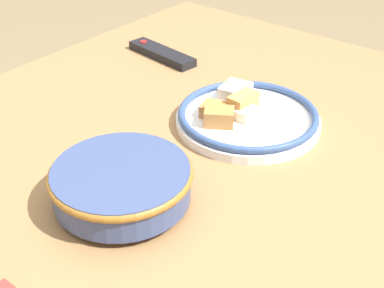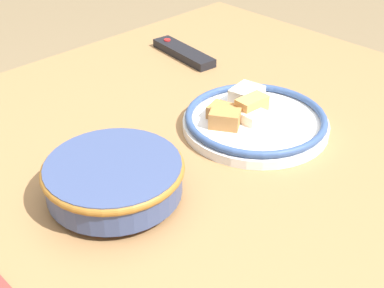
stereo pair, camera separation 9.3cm
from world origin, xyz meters
name	(u,v)px [view 1 (the left image)]	position (x,y,z in m)	size (l,w,h in m)	color
dining_table	(162,196)	(0.00, 0.00, 0.69)	(1.44, 1.06, 0.77)	olive
noodle_bowl	(122,183)	(-0.12, -0.03, 0.81)	(0.22, 0.22, 0.07)	#384775
food_plate	(246,116)	(0.20, -0.04, 0.79)	(0.28, 0.28, 0.06)	white
tv_remote	(162,54)	(0.34, 0.30, 0.78)	(0.07, 0.20, 0.02)	black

